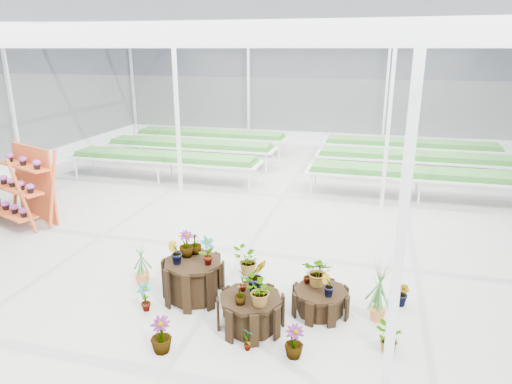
% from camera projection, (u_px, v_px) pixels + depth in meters
% --- Properties ---
extents(ground_plane, '(24.00, 24.00, 0.00)m').
position_uv_depth(ground_plane, '(235.00, 255.00, 9.68)').
color(ground_plane, gray).
rests_on(ground_plane, ground).
extents(greenhouse_shell, '(18.00, 24.00, 4.50)m').
position_uv_depth(greenhouse_shell, '(234.00, 152.00, 9.00)').
color(greenhouse_shell, white).
rests_on(greenhouse_shell, ground).
extents(steel_frame, '(18.00, 24.00, 4.50)m').
position_uv_depth(steel_frame, '(234.00, 152.00, 9.00)').
color(steel_frame, silver).
rests_on(steel_frame, ground).
extents(nursery_benches, '(16.00, 7.00, 0.84)m').
position_uv_depth(nursery_benches, '(295.00, 160.00, 16.19)').
color(nursery_benches, silver).
rests_on(nursery_benches, ground).
extents(plinth_tall, '(1.21, 1.21, 0.71)m').
position_uv_depth(plinth_tall, '(193.00, 280.00, 7.93)').
color(plinth_tall, black).
rests_on(plinth_tall, ground).
extents(plinth_mid, '(1.34, 1.34, 0.54)m').
position_uv_depth(plinth_mid, '(251.00, 312.00, 7.11)').
color(plinth_mid, black).
rests_on(plinth_mid, ground).
extents(plinth_low, '(1.12, 1.12, 0.41)m').
position_uv_depth(plinth_low, '(320.00, 301.00, 7.53)').
color(plinth_low, black).
rests_on(plinth_low, ground).
extents(shelf_rack, '(2.03, 1.54, 1.91)m').
position_uv_depth(shelf_rack, '(19.00, 187.00, 11.17)').
color(shelf_rack, '#C44C20').
rests_on(shelf_rack, ground).
extents(nursery_plants, '(5.02, 3.10, 1.23)m').
position_uv_depth(nursery_plants, '(261.00, 279.00, 7.63)').
color(nursery_plants, '#376D2F').
rests_on(nursery_plants, ground).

